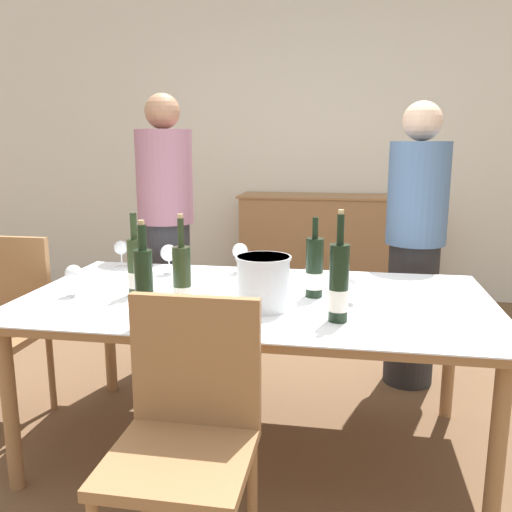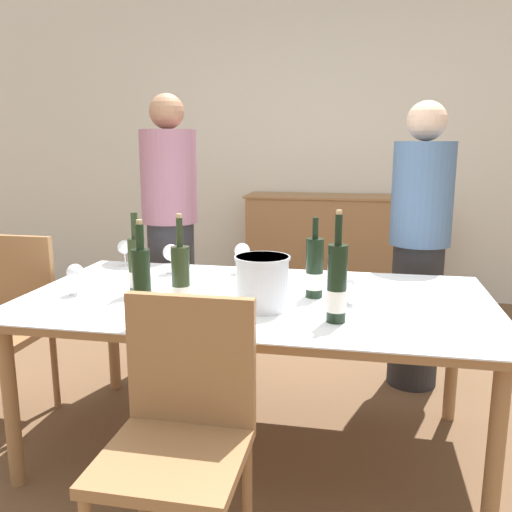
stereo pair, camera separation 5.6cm
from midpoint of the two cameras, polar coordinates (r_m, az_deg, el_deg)
name	(u,v)px [view 1 (the left image)]	position (r m, az deg, el deg)	size (l,w,h in m)	color
ground_plane	(256,447)	(2.66, -0.64, -19.49)	(12.00, 12.00, 0.00)	brown
back_wall	(307,141)	(4.97, 5.11, 11.98)	(8.00, 0.10, 2.80)	silver
sideboard_cabinet	(330,249)	(4.75, 7.48, 0.69)	(1.58, 0.46, 0.94)	#996B42
dining_table	(256,309)	(2.38, -0.67, -5.59)	(2.01, 1.10, 0.72)	#996B42
ice_bucket	(263,281)	(2.16, 0.04, -2.67)	(0.22, 0.22, 0.22)	silver
wine_bottle_0	(144,290)	(1.98, -12.47, -3.53)	(0.07, 0.07, 0.39)	black
wine_bottle_1	(314,269)	(2.34, 5.48, -1.40)	(0.08, 0.08, 0.35)	black
wine_bottle_2	(135,267)	(2.42, -13.22, -1.18)	(0.07, 0.07, 0.36)	#28381E
wine_bottle_3	(339,285)	(2.03, 7.93, -3.01)	(0.07, 0.07, 0.42)	black
wine_bottle_4	(182,282)	(2.12, -8.53, -2.71)	(0.07, 0.07, 0.39)	#28381E
wine_glass_0	(74,275)	(2.49, -19.25, -1.86)	(0.07, 0.07, 0.14)	white
wine_glass_1	(240,252)	(2.77, -2.27, 0.42)	(0.08, 0.08, 0.15)	white
wine_glass_2	(149,294)	(2.08, -11.93, -3.98)	(0.07, 0.07, 0.14)	white
wine_glass_3	(121,249)	(2.99, -14.54, 0.74)	(0.07, 0.07, 0.14)	white
wine_glass_4	(349,283)	(2.27, 9.06, -2.83)	(0.07, 0.07, 0.13)	white
wine_glass_5	(169,254)	(2.78, -9.74, 0.25)	(0.08, 0.08, 0.15)	white
chair_near_front	(187,425)	(1.75, -8.24, -17.20)	(0.42, 0.42, 0.91)	#996B42
chair_left_end	(2,317)	(3.00, -25.70, -5.80)	(0.42, 0.42, 0.92)	#996B42
person_host	(167,236)	(3.31, -9.88, 2.11)	(0.33, 0.33, 1.66)	#2D2D33
person_guest_left	(415,248)	(3.16, 15.89, 0.86)	(0.33, 0.33, 1.60)	#262628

